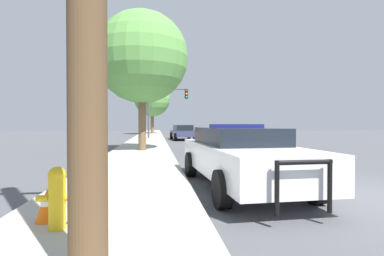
{
  "coord_description": "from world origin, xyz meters",
  "views": [
    {
      "loc": [
        -4.37,
        -5.62,
        1.5
      ],
      "look_at": [
        -1.5,
        18.16,
        1.13
      ],
      "focal_mm": 28.0,
      "sensor_mm": 36.0,
      "label": 1
    }
  ],
  "objects_px": {
    "police_car": "(240,155)",
    "traffic_cone": "(47,204)",
    "tree_sidewalk_far": "(152,99)",
    "traffic_light": "(165,102)",
    "car_background_midblock": "(183,132)",
    "fire_hydrant": "(57,196)",
    "tree_sidewalk_near": "(142,57)"
  },
  "relations": [
    {
      "from": "police_car",
      "to": "traffic_cone",
      "type": "xyz_separation_m",
      "value": [
        -3.48,
        -2.48,
        -0.4
      ]
    },
    {
      "from": "tree_sidewalk_far",
      "to": "traffic_cone",
      "type": "relative_size",
      "value": 15.44
    },
    {
      "from": "traffic_light",
      "to": "car_background_midblock",
      "type": "relative_size",
      "value": 1.04
    },
    {
      "from": "police_car",
      "to": "traffic_light",
      "type": "height_order",
      "value": "traffic_light"
    },
    {
      "from": "police_car",
      "to": "fire_hydrant",
      "type": "xyz_separation_m",
      "value": [
        -3.23,
        -2.83,
        -0.2
      ]
    },
    {
      "from": "fire_hydrant",
      "to": "car_background_midblock",
      "type": "relative_size",
      "value": 0.18
    },
    {
      "from": "police_car",
      "to": "traffic_cone",
      "type": "bearing_deg",
      "value": 32.32
    },
    {
      "from": "police_car",
      "to": "car_background_midblock",
      "type": "relative_size",
      "value": 1.19
    },
    {
      "from": "car_background_midblock",
      "to": "traffic_light",
      "type": "bearing_deg",
      "value": 138.08
    },
    {
      "from": "car_background_midblock",
      "to": "tree_sidewalk_far",
      "type": "xyz_separation_m",
      "value": [
        -2.91,
        14.54,
        4.15
      ]
    },
    {
      "from": "police_car",
      "to": "traffic_cone",
      "type": "height_order",
      "value": "police_car"
    },
    {
      "from": "traffic_light",
      "to": "traffic_cone",
      "type": "distance_m",
      "value": 24.14
    },
    {
      "from": "fire_hydrant",
      "to": "car_background_midblock",
      "type": "xyz_separation_m",
      "value": [
        3.68,
        22.97,
        0.16
      ]
    },
    {
      "from": "fire_hydrant",
      "to": "traffic_light",
      "type": "distance_m",
      "value": 24.44
    },
    {
      "from": "traffic_cone",
      "to": "tree_sidewalk_near",
      "type": "bearing_deg",
      "value": 85.84
    },
    {
      "from": "police_car",
      "to": "traffic_cone",
      "type": "relative_size",
      "value": 11.7
    },
    {
      "from": "traffic_light",
      "to": "car_background_midblock",
      "type": "bearing_deg",
      "value": -37.54
    },
    {
      "from": "tree_sidewalk_far",
      "to": "traffic_cone",
      "type": "distance_m",
      "value": 37.45
    },
    {
      "from": "traffic_light",
      "to": "traffic_cone",
      "type": "bearing_deg",
      "value": -95.67
    },
    {
      "from": "traffic_light",
      "to": "traffic_cone",
      "type": "relative_size",
      "value": 10.21
    },
    {
      "from": "car_background_midblock",
      "to": "fire_hydrant",
      "type": "bearing_deg",
      "value": -103.47
    },
    {
      "from": "fire_hydrant",
      "to": "traffic_cone",
      "type": "distance_m",
      "value": 0.47
    },
    {
      "from": "fire_hydrant",
      "to": "tree_sidewalk_far",
      "type": "relative_size",
      "value": 0.11
    },
    {
      "from": "traffic_cone",
      "to": "fire_hydrant",
      "type": "bearing_deg",
      "value": -55.4
    },
    {
      "from": "tree_sidewalk_near",
      "to": "traffic_cone",
      "type": "bearing_deg",
      "value": -94.16
    },
    {
      "from": "tree_sidewalk_near",
      "to": "traffic_cone",
      "type": "xyz_separation_m",
      "value": [
        -0.81,
        -11.16,
        -4.51
      ]
    },
    {
      "from": "tree_sidewalk_near",
      "to": "car_background_midblock",
      "type": "bearing_deg",
      "value": 74.84
    },
    {
      "from": "police_car",
      "to": "tree_sidewalk_near",
      "type": "bearing_deg",
      "value": -76.09
    },
    {
      "from": "traffic_light",
      "to": "car_background_midblock",
      "type": "distance_m",
      "value": 3.42
    },
    {
      "from": "tree_sidewalk_near",
      "to": "traffic_cone",
      "type": "distance_m",
      "value": 12.06
    },
    {
      "from": "tree_sidewalk_near",
      "to": "traffic_light",
      "type": "bearing_deg",
      "value": 83.01
    },
    {
      "from": "traffic_light",
      "to": "fire_hydrant",
      "type": "bearing_deg",
      "value": -95.02
    }
  ]
}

